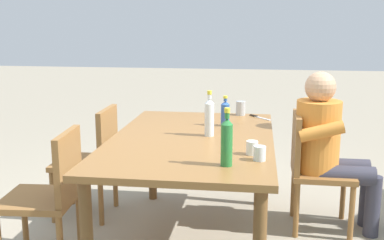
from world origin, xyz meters
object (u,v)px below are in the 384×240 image
(chair_near_left, at_px, (94,156))
(bottle_green, at_px, (227,141))
(chair_far_left, at_px, (312,165))
(cup_white, at_px, (252,148))
(bottle_blue, at_px, (225,113))
(dining_table, at_px, (192,149))
(bottle_clear, at_px, (209,117))
(person_in_white_shirt, at_px, (328,144))
(cup_steel, at_px, (241,108))
(table_knife, at_px, (259,117))
(cup_glass, at_px, (260,153))
(chair_near_right, at_px, (51,191))

(chair_near_left, bearing_deg, bottle_green, 48.42)
(chair_far_left, distance_m, cup_white, 0.92)
(bottle_blue, distance_m, bottle_green, 0.98)
(dining_table, bearing_deg, bottle_clear, 120.17)
(chair_far_left, bearing_deg, person_in_white_shirt, 89.48)
(person_in_white_shirt, xyz_separation_m, cup_steel, (-0.41, -0.65, 0.17))
(chair_near_left, bearing_deg, table_knife, 104.40)
(bottle_green, xyz_separation_m, cup_steel, (-1.39, 0.02, -0.08))
(chair_far_left, relative_size, cup_steel, 7.50)
(cup_white, bearing_deg, bottle_green, -29.67)
(bottle_blue, xyz_separation_m, cup_glass, (0.85, 0.25, -0.06))
(table_knife, bearing_deg, cup_white, -1.95)
(person_in_white_shirt, bearing_deg, bottle_blue, -89.63)
(person_in_white_shirt, bearing_deg, bottle_green, -34.58)
(cup_glass, bearing_deg, chair_near_right, -93.51)
(chair_near_right, bearing_deg, bottle_clear, 115.47)
(chair_far_left, bearing_deg, bottle_blue, -89.48)
(bottle_blue, height_order, cup_glass, bottle_blue)
(chair_near_left, distance_m, cup_steel, 1.25)
(chair_near_left, distance_m, bottle_blue, 1.10)
(bottle_green, xyz_separation_m, cup_glass, (-0.12, 0.18, -0.10))
(bottle_clear, height_order, cup_white, bottle_clear)
(chair_near_left, xyz_separation_m, cup_steel, (-0.41, 1.13, 0.34))
(chair_near_right, height_order, bottle_clear, bottle_clear)
(bottle_clear, xyz_separation_m, cup_steel, (-0.74, 0.18, -0.08))
(dining_table, bearing_deg, cup_glass, 43.80)
(person_in_white_shirt, distance_m, cup_glass, 1.01)
(chair_near_left, distance_m, cup_glass, 1.58)
(chair_near_left, xyz_separation_m, chair_near_right, (0.78, -0.00, 0.00))
(cup_glass, distance_m, cup_steel, 1.28)
(person_in_white_shirt, bearing_deg, chair_near_right, -66.36)
(chair_near_left, relative_size, cup_glass, 10.51)
(person_in_white_shirt, height_order, bottle_green, person_in_white_shirt)
(chair_near_left, height_order, person_in_white_shirt, person_in_white_shirt)
(dining_table, xyz_separation_m, chair_near_left, (-0.39, -0.84, -0.20))
(person_in_white_shirt, distance_m, table_knife, 0.61)
(bottle_blue, bearing_deg, person_in_white_shirt, 90.37)
(cup_glass, relative_size, table_knife, 0.42)
(chair_near_right, bearing_deg, chair_far_left, 115.03)
(chair_near_right, xyz_separation_m, cup_white, (-0.03, 1.24, 0.32))
(chair_far_left, bearing_deg, bottle_green, -30.00)
(chair_far_left, height_order, bottle_blue, bottle_blue)
(chair_near_right, height_order, bottle_green, bottle_green)
(chair_near_left, xyz_separation_m, bottle_green, (0.98, 1.11, 0.41))
(cup_glass, height_order, cup_steel, cup_steel)
(person_in_white_shirt, height_order, cup_white, person_in_white_shirt)
(bottle_green, bearing_deg, bottle_clear, -166.11)
(cup_steel, relative_size, table_knife, 0.59)
(dining_table, height_order, chair_near_left, chair_near_left)
(bottle_clear, bearing_deg, bottle_blue, 165.51)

